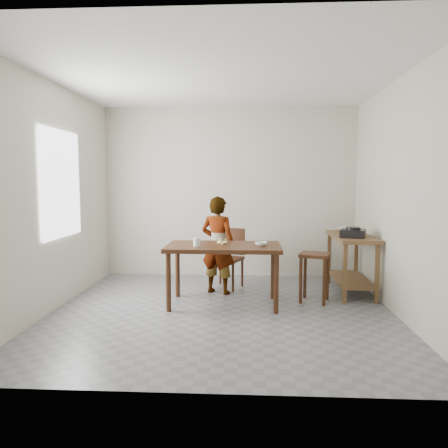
# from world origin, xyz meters

# --- Properties ---
(floor) EXTENTS (4.00, 4.00, 0.04)m
(floor) POSITION_xyz_m (0.00, 0.00, -0.02)
(floor) COLOR slate
(floor) RESTS_ON ground
(ceiling) EXTENTS (4.00, 4.00, 0.04)m
(ceiling) POSITION_xyz_m (0.00, 0.00, 2.72)
(ceiling) COLOR white
(ceiling) RESTS_ON wall_back
(wall_back) EXTENTS (4.00, 0.04, 2.70)m
(wall_back) POSITION_xyz_m (0.00, 2.02, 1.35)
(wall_back) COLOR beige
(wall_back) RESTS_ON ground
(wall_front) EXTENTS (4.00, 0.04, 2.70)m
(wall_front) POSITION_xyz_m (0.00, -2.02, 1.35)
(wall_front) COLOR beige
(wall_front) RESTS_ON ground
(wall_left) EXTENTS (0.04, 4.00, 2.70)m
(wall_left) POSITION_xyz_m (-2.02, 0.00, 1.35)
(wall_left) COLOR beige
(wall_left) RESTS_ON ground
(wall_right) EXTENTS (0.04, 4.00, 2.70)m
(wall_right) POSITION_xyz_m (2.02, 0.00, 1.35)
(wall_right) COLOR beige
(wall_right) RESTS_ON ground
(window_pane) EXTENTS (0.02, 1.10, 1.30)m
(window_pane) POSITION_xyz_m (-1.97, 0.20, 1.50)
(window_pane) COLOR white
(window_pane) RESTS_ON wall_left
(dining_table) EXTENTS (1.40, 0.80, 0.75)m
(dining_table) POSITION_xyz_m (0.00, 0.30, 0.38)
(dining_table) COLOR #381D0E
(dining_table) RESTS_ON floor
(prep_counter) EXTENTS (0.50, 1.20, 0.80)m
(prep_counter) POSITION_xyz_m (1.72, 1.00, 0.40)
(prep_counter) COLOR brown
(prep_counter) RESTS_ON floor
(child) EXTENTS (0.57, 0.47, 1.33)m
(child) POSITION_xyz_m (-0.11, 0.86, 0.67)
(child) COLOR white
(child) RESTS_ON floor
(dining_chair) EXTENTS (0.53, 0.53, 0.85)m
(dining_chair) POSITION_xyz_m (-0.01, 1.16, 0.42)
(dining_chair) COLOR #381D0E
(dining_chair) RESTS_ON floor
(stool) EXTENTS (0.45, 0.45, 0.62)m
(stool) POSITION_xyz_m (1.15, 0.50, 0.31)
(stool) COLOR #381D0E
(stool) RESTS_ON floor
(glass_tumbler) EXTENTS (0.09, 0.09, 0.10)m
(glass_tumbler) POSITION_xyz_m (-0.32, 0.18, 0.80)
(glass_tumbler) COLOR white
(glass_tumbler) RESTS_ON dining_table
(small_bowl) EXTENTS (0.15, 0.15, 0.05)m
(small_bowl) POSITION_xyz_m (0.46, 0.25, 0.77)
(small_bowl) COLOR white
(small_bowl) RESTS_ON dining_table
(banana) EXTENTS (0.18, 0.15, 0.05)m
(banana) POSITION_xyz_m (-0.02, 0.36, 0.78)
(banana) COLOR yellow
(banana) RESTS_ON dining_table
(serving_bowl) EXTENTS (0.29, 0.29, 0.06)m
(serving_bowl) POSITION_xyz_m (1.72, 1.41, 0.83)
(serving_bowl) COLOR white
(serving_bowl) RESTS_ON prep_counter
(gas_burner) EXTENTS (0.39, 0.39, 0.10)m
(gas_burner) POSITION_xyz_m (1.68, 0.76, 0.85)
(gas_burner) COLOR black
(gas_burner) RESTS_ON prep_counter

